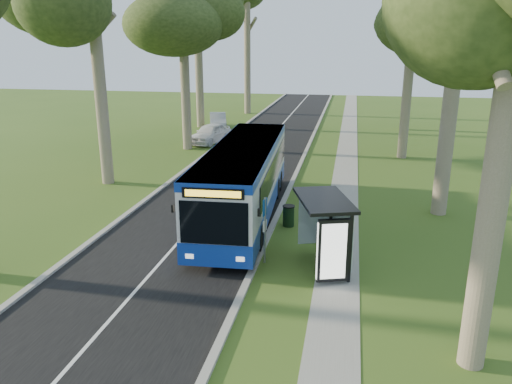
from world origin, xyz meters
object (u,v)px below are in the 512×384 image
Objects in this scene: bus_stop_sign at (265,223)px; car_silver at (218,120)px; car_white at (210,133)px; bus_shelter at (327,224)px; litter_bin at (289,216)px; bus at (244,181)px.

bus_stop_sign is 30.35m from car_silver.
car_white is 1.08× the size of car_silver.
bus_stop_sign is at bearing 152.50° from bus_shelter.
car_silver is (-9.91, 24.80, 0.21)m from litter_bin.
bus is at bearing -55.38° from car_white.
bus_shelter reaches higher than car_silver.
bus_stop_sign reaches higher than litter_bin.
bus is 13.52× the size of litter_bin.
car_silver is at bearing 119.59° from bus_stop_sign.
car_silver is at bearing 94.40° from bus_shelter.
bus_shelter reaches higher than litter_bin.
litter_bin is (2.20, -0.84, -1.27)m from bus.
bus_shelter is at bearing -55.12° from bus.
car_white reaches higher than car_silver.
bus_stop_sign is at bearing -55.45° from car_white.
car_white reaches higher than litter_bin.
bus_shelter is at bearing -66.98° from litter_bin.
bus is at bearing 121.91° from bus_stop_sign.
bus_stop_sign reaches higher than car_silver.
car_silver is (-7.71, 23.96, -1.05)m from bus.
bus is 17.93m from car_white.
car_white is (-8.60, 17.56, 0.30)m from litter_bin.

